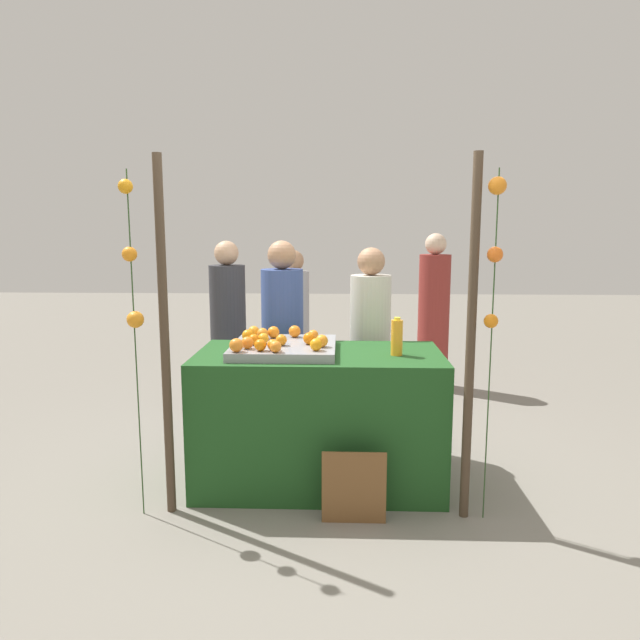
# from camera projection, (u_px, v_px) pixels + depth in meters

# --- Properties ---
(ground_plane) EXTENTS (24.00, 24.00, 0.00)m
(ground_plane) POSITION_uv_depth(u_px,v_px,m) (319.00, 481.00, 4.05)
(ground_plane) COLOR gray
(stall_counter) EXTENTS (1.67, 0.85, 0.93)m
(stall_counter) POSITION_uv_depth(u_px,v_px,m) (319.00, 418.00, 3.98)
(stall_counter) COLOR #1E4C1E
(stall_counter) RESTS_ON ground_plane
(orange_tray) EXTENTS (0.70, 0.70, 0.06)m
(orange_tray) POSITION_uv_depth(u_px,v_px,m) (284.00, 348.00, 3.91)
(orange_tray) COLOR gray
(orange_tray) RESTS_ON stall_counter
(orange_0) EXTENTS (0.07, 0.07, 0.07)m
(orange_0) POSITION_uv_depth(u_px,v_px,m) (263.00, 339.00, 3.89)
(orange_0) COLOR orange
(orange_0) RESTS_ON orange_tray
(orange_1) EXTENTS (0.08, 0.08, 0.08)m
(orange_1) POSITION_uv_depth(u_px,v_px,m) (260.00, 345.00, 3.66)
(orange_1) COLOR orange
(orange_1) RESTS_ON orange_tray
(orange_2) EXTENTS (0.08, 0.08, 0.08)m
(orange_2) POSITION_uv_depth(u_px,v_px,m) (309.00, 338.00, 3.87)
(orange_2) COLOR orange
(orange_2) RESTS_ON orange_tray
(orange_3) EXTENTS (0.08, 0.08, 0.08)m
(orange_3) POSITION_uv_depth(u_px,v_px,m) (281.00, 340.00, 3.83)
(orange_3) COLOR orange
(orange_3) RESTS_ON orange_tray
(orange_4) EXTENTS (0.07, 0.07, 0.07)m
(orange_4) POSITION_uv_depth(u_px,v_px,m) (254.00, 340.00, 3.85)
(orange_4) COLOR orange
(orange_4) RESTS_ON orange_tray
(orange_5) EXTENTS (0.08, 0.08, 0.08)m
(orange_5) POSITION_uv_depth(u_px,v_px,m) (263.00, 334.00, 4.05)
(orange_5) COLOR orange
(orange_5) RESTS_ON orange_tray
(orange_6) EXTENTS (0.09, 0.09, 0.09)m
(orange_6) POSITION_uv_depth(u_px,v_px,m) (273.00, 332.00, 4.10)
(orange_6) COLOR orange
(orange_6) RESTS_ON orange_tray
(orange_7) EXTENTS (0.08, 0.08, 0.08)m
(orange_7) POSITION_uv_depth(u_px,v_px,m) (313.00, 335.00, 4.01)
(orange_7) COLOR orange
(orange_7) RESTS_ON orange_tray
(orange_8) EXTENTS (0.08, 0.08, 0.08)m
(orange_8) POSITION_uv_depth(u_px,v_px,m) (248.00, 335.00, 3.99)
(orange_8) COLOR orange
(orange_8) RESTS_ON orange_tray
(orange_9) EXTENTS (0.08, 0.08, 0.08)m
(orange_9) POSITION_uv_depth(u_px,v_px,m) (322.00, 341.00, 3.78)
(orange_9) COLOR orange
(orange_9) RESTS_ON orange_tray
(orange_10) EXTENTS (0.09, 0.09, 0.09)m
(orange_10) POSITION_uv_depth(u_px,v_px,m) (295.00, 331.00, 4.13)
(orange_10) COLOR orange
(orange_10) RESTS_ON orange_tray
(orange_11) EXTENTS (0.08, 0.08, 0.08)m
(orange_11) POSITION_uv_depth(u_px,v_px,m) (276.00, 347.00, 3.62)
(orange_11) COLOR orange
(orange_11) RESTS_ON orange_tray
(orange_12) EXTENTS (0.09, 0.09, 0.09)m
(orange_12) POSITION_uv_depth(u_px,v_px,m) (236.00, 345.00, 3.63)
(orange_12) COLOR orange
(orange_12) RESTS_ON orange_tray
(orange_13) EXTENTS (0.08, 0.08, 0.08)m
(orange_13) POSITION_uv_depth(u_px,v_px,m) (254.00, 332.00, 4.13)
(orange_13) COLOR orange
(orange_13) RESTS_ON orange_tray
(orange_14) EXTENTS (0.08, 0.08, 0.08)m
(orange_14) POSITION_uv_depth(u_px,v_px,m) (316.00, 345.00, 3.67)
(orange_14) COLOR orange
(orange_14) RESTS_ON orange_tray
(orange_15) EXTENTS (0.08, 0.08, 0.08)m
(orange_15) POSITION_uv_depth(u_px,v_px,m) (247.00, 343.00, 3.72)
(orange_15) COLOR orange
(orange_15) RESTS_ON orange_tray
(orange_16) EXTENTS (0.07, 0.07, 0.07)m
(orange_16) POSITION_uv_depth(u_px,v_px,m) (273.00, 345.00, 3.68)
(orange_16) COLOR orange
(orange_16) RESTS_ON orange_tray
(juice_bottle) EXTENTS (0.08, 0.08, 0.26)m
(juice_bottle) POSITION_uv_depth(u_px,v_px,m) (397.00, 337.00, 3.80)
(juice_bottle) COLOR orange
(juice_bottle) RESTS_ON stall_counter
(chalkboard_sign) EXTENTS (0.39, 0.03, 0.46)m
(chalkboard_sign) POSITION_uv_depth(u_px,v_px,m) (354.00, 488.00, 3.45)
(chalkboard_sign) COLOR brown
(chalkboard_sign) RESTS_ON ground_plane
(vendor_left) EXTENTS (0.34, 0.34, 1.67)m
(vendor_left) POSITION_uv_depth(u_px,v_px,m) (283.00, 352.00, 4.63)
(vendor_left) COLOR #384C8C
(vendor_left) RESTS_ON ground_plane
(vendor_right) EXTENTS (0.32, 0.32, 1.62)m
(vendor_right) POSITION_uv_depth(u_px,v_px,m) (370.00, 356.00, 4.62)
(vendor_right) COLOR beige
(vendor_right) RESTS_ON ground_plane
(crowd_person_0) EXTENTS (0.34, 0.34, 1.72)m
(crowd_person_0) POSITION_uv_depth(u_px,v_px,m) (434.00, 317.00, 6.38)
(crowd_person_0) COLOR maroon
(crowd_person_0) RESTS_ON ground_plane
(crowd_person_1) EXTENTS (0.31, 0.31, 1.56)m
(crowd_person_1) POSITION_uv_depth(u_px,v_px,m) (294.00, 333.00, 5.77)
(crowd_person_1) COLOR #99999E
(crowd_person_1) RESTS_ON ground_plane
(crowd_person_2) EXTENTS (0.33, 0.33, 1.66)m
(crowd_person_2) POSITION_uv_depth(u_px,v_px,m) (228.00, 336.00, 5.38)
(crowd_person_2) COLOR #333338
(crowd_person_2) RESTS_ON ground_plane
(canopy_post_left) EXTENTS (0.06, 0.06, 2.19)m
(canopy_post_left) POSITION_uv_depth(u_px,v_px,m) (165.00, 340.00, 3.46)
(canopy_post_left) COLOR #473828
(canopy_post_left) RESTS_ON ground_plane
(canopy_post_right) EXTENTS (0.06, 0.06, 2.19)m
(canopy_post_right) POSITION_uv_depth(u_px,v_px,m) (471.00, 342.00, 3.39)
(canopy_post_right) COLOR #473828
(canopy_post_right) RESTS_ON ground_plane
(garland_strand_left) EXTENTS (0.11, 0.10, 2.10)m
(garland_strand_left) POSITION_uv_depth(u_px,v_px,m) (131.00, 271.00, 3.35)
(garland_strand_left) COLOR #2D4C23
(garland_strand_left) RESTS_ON ground_plane
(garland_strand_right) EXTENTS (0.10, 0.10, 2.10)m
(garland_strand_right) POSITION_uv_depth(u_px,v_px,m) (495.00, 246.00, 3.27)
(garland_strand_right) COLOR #2D4C23
(garland_strand_right) RESTS_ON ground_plane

